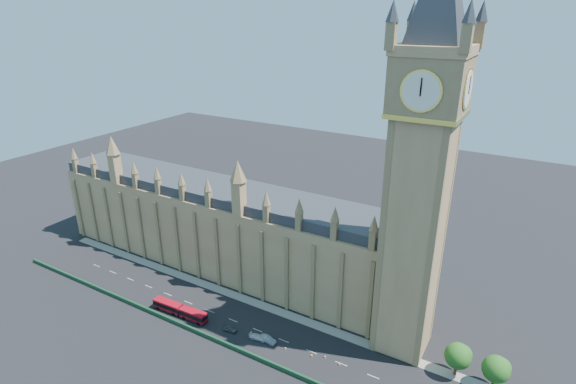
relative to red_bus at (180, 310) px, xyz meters
The scene contains 15 objects.
ground 18.94m from the red_bus, 16.76° to the left, with size 400.00×400.00×0.00m, color black.
palace_westminster 30.87m from the red_bus, 104.17° to the left, with size 120.00×20.00×28.00m.
elizabeth_tower 79.57m from the red_bus, 19.12° to the left, with size 20.59×20.59×105.00m.
bridge_parapet 18.44m from the red_bus, 11.14° to the right, with size 160.00×0.60×1.20m, color #1E4C2D.
kerb_north 23.49m from the red_bus, 39.58° to the left, with size 160.00×3.00×0.16m, color gray.
tree_east_near 72.10m from the red_bus, 12.45° to the left, with size 6.00×6.00×8.50m.
tree_east_far 79.92m from the red_bus, 11.22° to the left, with size 6.00×6.00×8.50m.
red_bus is the anchor object (origin of this frame).
car_grey 16.17m from the red_bus, ahead, with size 1.53×3.80×1.29m, color #47494F.
car_silver 26.95m from the red_bus, ahead, with size 1.58×4.53×1.49m, color #93949A.
car_white 24.22m from the red_bus, ahead, with size 1.84×4.52×1.31m, color silver.
cone_a 42.19m from the red_bus, ahead, with size 0.48×0.48×0.67m.
cone_b 46.12m from the red_bus, ahead, with size 0.54×0.54×0.65m.
cone_c 32.23m from the red_bus, ahead, with size 0.41×0.41×0.64m.
cone_d 39.09m from the red_bus, ahead, with size 0.51×0.51×0.72m.
Camera 1 is at (59.33, -78.70, 77.79)m, focal length 28.00 mm.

